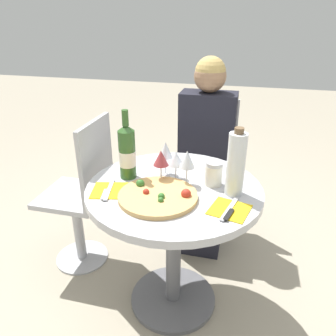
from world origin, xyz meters
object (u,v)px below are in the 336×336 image
(dining_table, at_px, (174,216))
(wine_bottle, at_px, (127,152))
(pizza_large, at_px, (158,196))
(chair_empty_side, at_px, (83,197))
(chair_behind_diner, at_px, (206,169))
(seated_diner, at_px, (204,165))
(tall_carafe, at_px, (236,164))

(dining_table, bearing_deg, wine_bottle, 170.22)
(pizza_large, bearing_deg, chair_empty_side, 150.30)
(chair_behind_diner, height_order, pizza_large, chair_behind_diner)
(wine_bottle, bearing_deg, seated_diner, 62.66)
(seated_diner, height_order, wine_bottle, seated_diner)
(dining_table, relative_size, chair_behind_diner, 0.87)
(chair_empty_side, bearing_deg, pizza_large, -119.70)
(chair_behind_diner, xyz_separation_m, tall_carafe, (0.21, -0.74, 0.39))
(chair_empty_side, distance_m, tall_carafe, 0.95)
(chair_behind_diner, bearing_deg, seated_diner, 90.00)
(chair_empty_side, height_order, wine_bottle, wine_bottle)
(dining_table, height_order, chair_empty_side, chair_empty_side)
(pizza_large, relative_size, wine_bottle, 1.03)
(dining_table, height_order, wine_bottle, wine_bottle)
(seated_diner, distance_m, chair_empty_side, 0.77)
(chair_empty_side, height_order, tall_carafe, tall_carafe)
(seated_diner, xyz_separation_m, chair_empty_side, (-0.64, -0.42, -0.09))
(chair_empty_side, xyz_separation_m, tall_carafe, (0.85, -0.19, 0.39))
(dining_table, bearing_deg, seated_diner, 84.73)
(seated_diner, height_order, chair_empty_side, seated_diner)
(seated_diner, bearing_deg, pizza_large, 82.35)
(chair_empty_side, xyz_separation_m, wine_bottle, (0.35, -0.15, 0.38))
(dining_table, height_order, pizza_large, pizza_large)
(dining_table, relative_size, pizza_large, 2.36)
(dining_table, bearing_deg, tall_carafe, -0.54)
(dining_table, bearing_deg, chair_behind_diner, 85.67)
(wine_bottle, relative_size, tall_carafe, 1.10)
(chair_behind_diner, xyz_separation_m, wine_bottle, (-0.29, -0.70, 0.38))
(chair_behind_diner, bearing_deg, dining_table, 85.67)
(tall_carafe, bearing_deg, chair_empty_side, 167.27)
(chair_behind_diner, bearing_deg, tall_carafe, 105.89)
(dining_table, xyz_separation_m, chair_behind_diner, (0.06, 0.74, -0.09))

